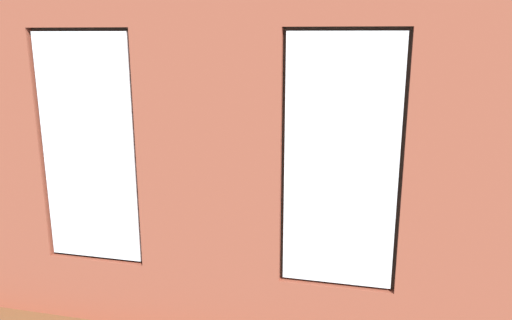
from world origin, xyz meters
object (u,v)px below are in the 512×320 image
at_px(couch_by_window, 227,267).
at_px(table_plant_small, 258,187).
at_px(couch_left, 466,220).
at_px(potted_plant_foreground_right, 150,134).
at_px(potted_plant_near_tv, 50,211).
at_px(media_console, 64,206).
at_px(coffee_table, 253,193).
at_px(potted_plant_between_couches, 368,246).
at_px(cup_ceramic, 253,187).
at_px(remote_gray, 226,190).
at_px(potted_plant_by_left_couch, 424,185).
at_px(remote_black, 278,187).
at_px(tv_flatscreen, 60,165).

relative_size(couch_by_window, table_plant_small, 11.33).
height_order(couch_left, potted_plant_foreground_right, potted_plant_foreground_right).
bearing_deg(potted_plant_near_tv, potted_plant_foreground_right, -85.72).
relative_size(media_console, potted_plant_near_tv, 1.30).
bearing_deg(coffee_table, potted_plant_between_couches, 127.14).
height_order(cup_ceramic, remote_gray, cup_ceramic).
height_order(couch_by_window, potted_plant_by_left_couch, couch_by_window).
bearing_deg(potted_plant_between_couches, cup_ceramic, -52.86).
height_order(potted_plant_between_couches, potted_plant_near_tv, potted_plant_between_couches).
height_order(remote_gray, remote_black, same).
distance_m(coffee_table, table_plant_small, 0.22).
bearing_deg(couch_left, tv_flatscreen, -82.48).
xyz_separation_m(remote_gray, potted_plant_between_couches, (-2.04, 2.07, 0.22)).
distance_m(media_console, potted_plant_foreground_right, 2.43).
xyz_separation_m(cup_ceramic, remote_black, (-0.34, -0.16, -0.03)).
xyz_separation_m(potted_plant_between_couches, potted_plant_near_tv, (3.75, -0.36, -0.08)).
height_order(tv_flatscreen, potted_plant_near_tv, tv_flatscreen).
distance_m(remote_gray, potted_plant_between_couches, 2.91).
bearing_deg(cup_ceramic, coffee_table, 180.00).
bearing_deg(potted_plant_between_couches, potted_plant_near_tv, -5.49).
bearing_deg(remote_gray, table_plant_small, 59.86).
bearing_deg(potted_plant_by_left_couch, remote_gray, 24.30).
distance_m(couch_left, potted_plant_near_tv, 5.24).
relative_size(couch_left, remote_gray, 11.55).
bearing_deg(cup_ceramic, potted_plant_near_tv, 41.42).
xyz_separation_m(couch_by_window, remote_black, (-0.09, -2.41, 0.14)).
relative_size(table_plant_small, potted_plant_near_tv, 0.18).
relative_size(table_plant_small, media_console, 0.14).
xyz_separation_m(coffee_table, potted_plant_near_tv, (2.09, 1.84, 0.20)).
height_order(couch_by_window, couch_left, same).
bearing_deg(remote_black, couch_by_window, -32.98).
height_order(remote_black, tv_flatscreen, tv_flatscreen).
height_order(remote_gray, media_console, media_console).
bearing_deg(tv_flatscreen, potted_plant_between_couches, 161.72).
relative_size(media_console, potted_plant_foreground_right, 0.81).
xyz_separation_m(coffee_table, cup_ceramic, (0.00, 0.00, 0.10)).
bearing_deg(remote_gray, couch_by_window, -13.67).
height_order(coffee_table, cup_ceramic, cup_ceramic).
relative_size(coffee_table, potted_plant_foreground_right, 0.83).
relative_size(coffee_table, table_plant_small, 7.29).
relative_size(remote_gray, potted_plant_near_tv, 0.18).
distance_m(cup_ceramic, tv_flatscreen, 2.77).
bearing_deg(remote_gray, potted_plant_between_couches, 14.50).
bearing_deg(media_console, potted_plant_near_tv, 117.48).
relative_size(coffee_table, potted_plant_between_couches, 0.97).
bearing_deg(media_console, potted_plant_between_couches, 161.76).
xyz_separation_m(couch_left, tv_flatscreen, (5.53, 0.52, 0.55)).
bearing_deg(couch_left, potted_plant_by_left_couch, -162.15).
distance_m(couch_left, potted_plant_between_couches, 2.33).
height_order(cup_ceramic, potted_plant_near_tv, potted_plant_near_tv).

